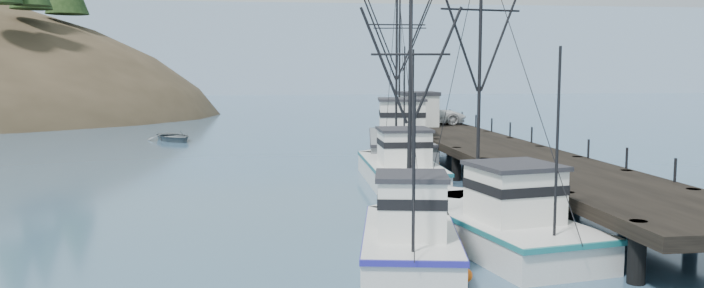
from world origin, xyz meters
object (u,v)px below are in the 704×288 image
Objects in this scene: trawler_mid at (410,239)px; pickup_truck at (430,114)px; trawler_far at (399,167)px; trawler_near at (490,222)px; work_vessel at (400,143)px; motorboat at (174,141)px; pier_shed at (418,109)px; pier at (498,152)px.

pickup_truck is (9.09, 33.63, 2.02)m from trawler_mid.
trawler_far is at bearing 166.68° from pickup_truck.
trawler_near is 24.31m from work_vessel.
pickup_truck is 23.98m from motorboat.
trawler_far is (-0.60, 14.80, 0.00)m from trawler_near.
pier_shed is at bearing 64.62° from work_vessel.
motorboat is (-22.27, 25.38, -1.69)m from pier.
work_vessel is (1.39, 24.27, 0.41)m from trawler_near.
trawler_mid reaches higher than pier_shed.
trawler_near reaches higher than pickup_truck.
trawler_mid is 33.02m from pier_shed.
pier is 15.47m from pier_shed.
trawler_far is 17.80m from pickup_truck.
work_vessel is (1.98, 9.46, 0.41)m from trawler_far.
work_vessel is at bearing -68.45° from motorboat.
pier is 15.51m from trawler_near.
pier_shed is 23.40m from motorboat.
pickup_truck reaches higher than pier.
trawler_mid is at bearing -148.97° from trawler_near.
motorboat is at bearing 112.87° from trawler_near.
pier is 3.57× the size of trawler_far.
trawler_far reaches higher than motorboat.
trawler_far is at bearing 177.14° from pier.
pier_shed is 2.23m from pickup_truck.
pier is 2.92× the size of work_vessel.
trawler_far reaches higher than trawler_mid.
trawler_mid is at bearing -100.46° from motorboat.
motorboat is (-16.23, 25.08, -0.82)m from trawler_far.
trawler_far is at bearing 92.31° from trawler_near.
trawler_near reaches higher than motorboat.
work_vessel is 2.85× the size of motorboat.
trawler_mid is 0.63× the size of work_vessel.
pickup_truck is at bearing 70.06° from trawler_far.
pier_shed reaches higher than motorboat.
trawler_far reaches higher than pier.
pier is 4.63× the size of trawler_mid.
pier_shed is 0.61× the size of motorboat.
trawler_far is 0.82× the size of work_vessel.
pier is 3.71× the size of trawler_near.
work_vessel is at bearing 79.21° from trawler_mid.
motorboat is at bearing 107.37° from trawler_mid.
trawler_near is 3.71× the size of pier_shed.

